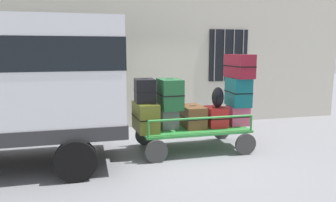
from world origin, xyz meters
name	(u,v)px	position (x,y,z in m)	size (l,w,h in m)	color
ground_plane	(177,149)	(0.00, 0.00, 0.00)	(40.00, 40.00, 0.00)	gray
building_wall	(154,38)	(0.00, 2.37, 2.50)	(12.00, 0.38, 5.00)	beige
luggage_cart	(193,131)	(0.33, -0.12, 0.41)	(2.35, 1.29, 0.50)	#2D8438
cart_railing	(193,114)	(0.33, -0.12, 0.78)	(2.22, 1.15, 0.34)	#2D8438
suitcase_left_bottom	(145,117)	(-0.72, -0.15, 0.80)	(0.47, 0.83, 0.59)	#4C5119
suitcase_left_middle	(145,91)	(-0.72, -0.09, 1.34)	(0.42, 0.54, 0.49)	black
suitcase_midleft_bottom	(170,119)	(-0.20, -0.12, 0.72)	(0.37, 0.26, 0.43)	slate
suitcase_midleft_middle	(170,94)	(-0.20, -0.13, 1.25)	(0.46, 0.69, 0.64)	#194C28
suitcase_center_bottom	(192,116)	(0.33, -0.08, 0.73)	(0.45, 0.72, 0.47)	brown
suitcase_midright_bottom	(216,117)	(0.85, -0.12, 0.71)	(0.44, 0.57, 0.43)	#B21E1E
suitcase_right_bottom	(238,115)	(1.38, -0.12, 0.71)	(0.45, 0.47, 0.43)	#CC4C72
suitcase_right_middle	(238,92)	(1.38, -0.12, 1.24)	(0.46, 0.70, 0.63)	#0F5960
suitcase_right_top	(239,66)	(1.38, -0.12, 1.81)	(0.38, 0.84, 0.52)	maroon
backpack	(218,97)	(0.88, -0.16, 1.14)	(0.27, 0.22, 0.44)	black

